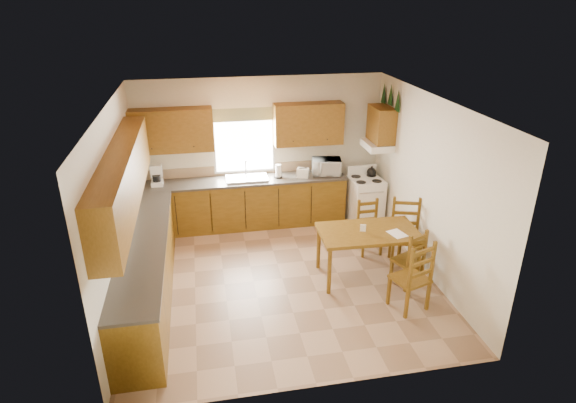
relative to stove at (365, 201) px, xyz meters
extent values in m
plane|color=#A27E5E|center=(-1.88, -1.67, -0.43)|extent=(4.50, 4.50, 0.00)
plane|color=brown|center=(-1.88, -1.67, 2.27)|extent=(4.50, 4.50, 0.00)
plane|color=beige|center=(-4.13, -1.67, 0.92)|extent=(4.50, 4.50, 0.00)
plane|color=beige|center=(0.37, -1.67, 0.92)|extent=(4.50, 4.50, 0.00)
plane|color=beige|center=(-1.88, 0.58, 0.92)|extent=(4.50, 4.50, 0.00)
plane|color=beige|center=(-1.88, -3.92, 0.92)|extent=(4.50, 4.50, 0.00)
cube|color=brown|center=(-2.25, 0.28, 0.01)|extent=(3.75, 0.60, 0.88)
cube|color=brown|center=(-3.83, -1.82, 0.01)|extent=(0.60, 3.60, 0.88)
cube|color=#3E3932|center=(-2.25, 0.28, 0.47)|extent=(3.75, 0.63, 0.04)
cube|color=#3E3932|center=(-3.83, -1.82, 0.47)|extent=(0.63, 3.60, 0.04)
cube|color=#917657|center=(-2.25, 0.57, 0.58)|extent=(3.75, 0.01, 0.18)
cube|color=brown|center=(-3.43, 0.42, 1.43)|extent=(1.41, 0.33, 0.75)
cube|color=brown|center=(-1.02, 0.42, 1.43)|extent=(1.25, 0.33, 0.75)
cube|color=brown|center=(-3.96, -1.82, 1.43)|extent=(0.33, 3.60, 0.75)
cube|color=brown|center=(0.20, -0.02, 1.47)|extent=(0.33, 0.62, 0.62)
cube|color=white|center=(0.15, -0.02, 1.09)|extent=(0.44, 0.62, 0.12)
cube|color=white|center=(-2.18, 0.55, 1.12)|extent=(1.13, 0.02, 1.18)
cube|color=white|center=(-2.18, 0.55, 1.12)|extent=(1.05, 0.01, 1.10)
cube|color=#41582A|center=(-2.18, 0.52, 1.62)|extent=(1.19, 0.01, 0.24)
cube|color=silver|center=(-2.18, 0.28, 0.51)|extent=(0.75, 0.45, 0.04)
cone|color=black|center=(0.33, -0.34, 1.95)|extent=(0.22, 0.22, 0.36)
cone|color=black|center=(0.33, -0.02, 1.99)|extent=(0.22, 0.22, 0.36)
cone|color=black|center=(0.33, 0.30, 1.95)|extent=(0.22, 0.22, 0.36)
cube|color=white|center=(0.00, 0.00, 0.00)|extent=(0.63, 0.64, 0.86)
cube|color=white|center=(-3.76, 0.29, 0.67)|extent=(0.25, 0.29, 0.36)
cylinder|color=white|center=(-1.60, 0.26, 0.62)|extent=(0.13, 0.13, 0.25)
cube|color=white|center=(-1.16, 0.19, 0.58)|extent=(0.24, 0.21, 0.17)
imported|color=white|center=(-0.69, 0.28, 0.64)|extent=(0.54, 0.43, 0.29)
cube|color=brown|center=(-0.60, -1.84, -0.04)|extent=(1.49, 0.88, 0.79)
cube|color=brown|center=(-0.07, -2.15, 0.03)|extent=(0.50, 0.49, 0.91)
cube|color=brown|center=(-0.29, -2.70, 0.10)|extent=(0.56, 0.54, 1.06)
cube|color=brown|center=(-0.30, -1.12, 0.02)|extent=(0.39, 0.37, 0.90)
cube|color=brown|center=(0.11, -1.61, 0.11)|extent=(0.56, 0.55, 1.08)
cube|color=white|center=(-0.22, -2.01, 0.36)|extent=(0.28, 0.32, 0.00)
cube|color=white|center=(-0.69, -1.84, 0.41)|extent=(0.08, 0.04, 0.11)
camera|label=1|loc=(-2.96, -7.88, 3.62)|focal=30.00mm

